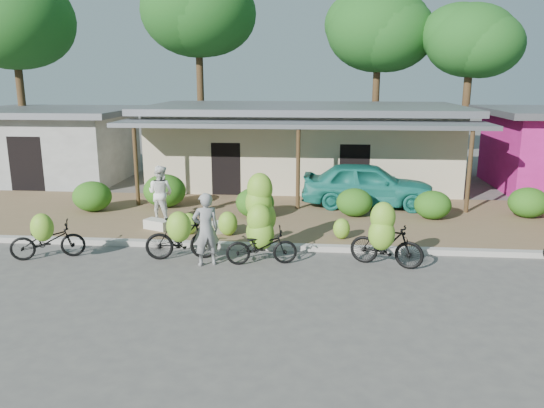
{
  "coord_description": "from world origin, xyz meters",
  "views": [
    {
      "loc": [
        0.73,
        -11.48,
        4.53
      ],
      "look_at": [
        -0.53,
        2.22,
        1.2
      ],
      "focal_mm": 35.0,
      "sensor_mm": 36.0,
      "label": 1
    }
  ],
  "objects": [
    {
      "name": "bike_center",
      "position": [
        -0.71,
        1.12,
        0.9
      ],
      "size": [
        1.83,
        1.31,
        2.19
      ],
      "rotation": [
        0.0,
        0.0,
        1.75
      ],
      "color": "black",
      "rests_on": "ground"
    },
    {
      "name": "sidewalk",
      "position": [
        0.0,
        5.0,
        0.06
      ],
      "size": [
        60.0,
        6.0,
        0.12
      ],
      "primitive_type": "cube",
      "color": "brown",
      "rests_on": "ground"
    },
    {
      "name": "hedge_4",
      "position": [
        4.3,
        5.15,
        0.57
      ],
      "size": [
        1.15,
        1.04,
        0.9
      ],
      "primitive_type": "ellipsoid",
      "color": "#2A5914",
      "rests_on": "sidewalk"
    },
    {
      "name": "hedge_5",
      "position": [
        7.38,
        5.62,
        0.6
      ],
      "size": [
        1.24,
        1.11,
        0.96
      ],
      "primitive_type": "ellipsoid",
      "color": "#2A5914",
      "rests_on": "sidewalk"
    },
    {
      "name": "tree_far_center",
      "position": [
        -5.69,
        16.11,
        7.8
      ],
      "size": [
        5.77,
        5.7,
        9.98
      ],
      "color": "#4C391E",
      "rests_on": "ground"
    },
    {
      "name": "loose_banana_b",
      "position": [
        -1.84,
        2.79,
        0.47
      ],
      "size": [
        0.55,
        0.47,
        0.69
      ],
      "primitive_type": "ellipsoid",
      "color": "#8DC731",
      "rests_on": "sidewalk"
    },
    {
      "name": "bike_right",
      "position": [
        2.32,
        0.8,
        0.74
      ],
      "size": [
        1.86,
        1.4,
        1.74
      ],
      "rotation": [
        0.0,
        0.0,
        1.25
      ],
      "color": "black",
      "rests_on": "ground"
    },
    {
      "name": "tree_near_right",
      "position": [
        7.31,
        14.61,
        6.19
      ],
      "size": [
        4.32,
        4.13,
        7.81
      ],
      "color": "#4C391E",
      "rests_on": "ground"
    },
    {
      "name": "hedge_2",
      "position": [
        -1.31,
        4.81,
        0.6
      ],
      "size": [
        1.23,
        1.11,
        0.96
      ],
      "primitive_type": "ellipsoid",
      "color": "#2A5914",
      "rests_on": "sidewalk"
    },
    {
      "name": "bike_left",
      "position": [
        -2.68,
        0.9,
        0.64
      ],
      "size": [
        1.88,
        1.32,
        1.41
      ],
      "rotation": [
        0.0,
        0.0,
        1.76
      ],
      "color": "black",
      "rests_on": "ground"
    },
    {
      "name": "ground",
      "position": [
        0.0,
        0.0,
        0.0
      ],
      "size": [
        100.0,
        100.0,
        0.0
      ],
      "primitive_type": "plane",
      "color": "#4F4C4A",
      "rests_on": "ground"
    },
    {
      "name": "bystander",
      "position": [
        -4.19,
        4.2,
        0.99
      ],
      "size": [
        1.0,
        0.88,
        1.74
      ],
      "primitive_type": "imported",
      "rotation": [
        0.0,
        0.0,
        2.84
      ],
      "color": "white",
      "rests_on": "sidewalk"
    },
    {
      "name": "sack_far",
      "position": [
        -4.03,
        3.23,
        0.26
      ],
      "size": [
        0.84,
        0.64,
        0.28
      ],
      "primitive_type": "cube",
      "rotation": [
        0.0,
        0.0,
        -0.4
      ],
      "color": "silver",
      "rests_on": "sidewalk"
    },
    {
      "name": "hedge_1",
      "position": [
        -4.58,
        5.92,
        0.69
      ],
      "size": [
        1.46,
        1.31,
        1.14
      ],
      "primitive_type": "ellipsoid",
      "color": "#2A5914",
      "rests_on": "sidewalk"
    },
    {
      "name": "tree_center_right",
      "position": [
        3.31,
        16.61,
        6.86
      ],
      "size": [
        5.28,
        5.16,
        8.82
      ],
      "color": "#4C391E",
      "rests_on": "ground"
    },
    {
      "name": "hedge_3",
      "position": [
        1.86,
        5.27,
        0.57
      ],
      "size": [
        1.16,
        1.04,
        0.91
      ],
      "primitive_type": "ellipsoid",
      "color": "#2A5914",
      "rests_on": "sidewalk"
    },
    {
      "name": "teal_van",
      "position": [
        2.39,
        6.68,
        0.88
      ],
      "size": [
        4.56,
        2.0,
        1.53
      ],
      "primitive_type": "imported",
      "rotation": [
        0.0,
        0.0,
        1.53
      ],
      "color": "#1C7F71",
      "rests_on": "sidewalk"
    },
    {
      "name": "curb",
      "position": [
        0.0,
        2.0,
        0.07
      ],
      "size": [
        60.0,
        0.25,
        0.15
      ],
      "primitive_type": "cube",
      "color": "#A8A399",
      "rests_on": "ground"
    },
    {
      "name": "hedge_0",
      "position": [
        -6.82,
        5.12,
        0.62
      ],
      "size": [
        1.29,
        1.16,
        1.01
      ],
      "primitive_type": "ellipsoid",
      "color": "#2A5914",
      "rests_on": "sidewalk"
    },
    {
      "name": "bike_far_left",
      "position": [
        -6.08,
        0.68,
        0.55
      ],
      "size": [
        1.91,
        1.46,
        1.34
      ],
      "rotation": [
        0.0,
        0.0,
        1.94
      ],
      "color": "black",
      "rests_on": "ground"
    },
    {
      "name": "tree_back_left",
      "position": [
        -13.69,
        13.11,
        7.13
      ],
      "size": [
        5.67,
        5.59,
        9.27
      ],
      "color": "#4C391E",
      "rests_on": "ground"
    },
    {
      "name": "sack_near",
      "position": [
        -2.11,
        3.1,
        0.27
      ],
      "size": [
        0.92,
        0.82,
        0.3
      ],
      "primitive_type": "cube",
      "rotation": [
        0.0,
        0.0,
        0.62
      ],
      "color": "silver",
      "rests_on": "sidewalk"
    },
    {
      "name": "shop_main",
      "position": [
        0.0,
        10.93,
        1.72
      ],
      "size": [
        13.0,
        8.5,
        3.35
      ],
      "color": "#C0B391",
      "rests_on": "ground"
    },
    {
      "name": "vendor",
      "position": [
        -2.0,
        0.65,
        0.91
      ],
      "size": [
        0.78,
        0.67,
        1.82
      ],
      "primitive_type": "imported",
      "rotation": [
        0.0,
        0.0,
        3.56
      ],
      "color": "gray",
      "rests_on": "ground"
    },
    {
      "name": "loose_banana_a",
      "position": [
        -2.96,
        2.79,
        0.43
      ],
      "size": [
        0.5,
        0.42,
        0.62
      ],
      "primitive_type": "ellipsoid",
      "color": "#8DC731",
      "rests_on": "sidewalk"
    },
    {
      "name": "shop_grey",
      "position": [
        -11.0,
        10.99,
        1.62
      ],
      "size": [
        7.0,
        6.0,
        3.15
      ],
      "color": "#A9AAA4",
      "rests_on": "ground"
    },
    {
      "name": "loose_banana_c",
      "position": [
        1.36,
        2.75,
        0.41
      ],
      "size": [
        0.47,
        0.4,
        0.58
      ],
      "primitive_type": "ellipsoid",
      "color": "#8DC731",
      "rests_on": "sidewalk"
    }
  ]
}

